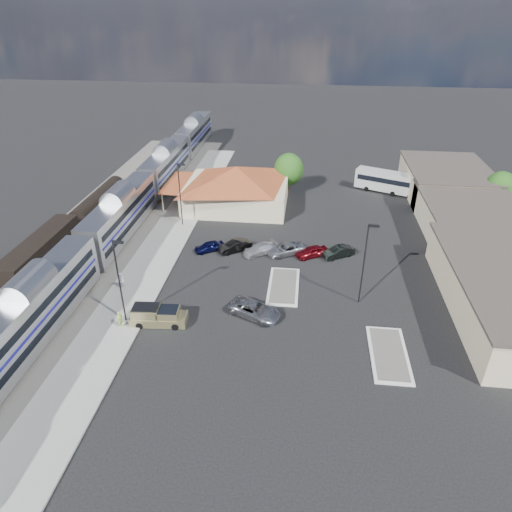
# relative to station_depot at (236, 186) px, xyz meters

# --- Properties ---
(ground) EXTENTS (280.00, 280.00, 0.00)m
(ground) POSITION_rel_station_depot_xyz_m (4.56, -24.00, -3.13)
(ground) COLOR black
(ground) RESTS_ON ground
(railbed) EXTENTS (16.00, 100.00, 0.12)m
(railbed) POSITION_rel_station_depot_xyz_m (-16.44, -16.00, -3.07)
(railbed) COLOR #4C4944
(railbed) RESTS_ON ground
(platform) EXTENTS (5.50, 92.00, 0.18)m
(platform) POSITION_rel_station_depot_xyz_m (-7.44, -18.00, -3.04)
(platform) COLOR gray
(platform) RESTS_ON ground
(passenger_train) EXTENTS (3.00, 104.00, 5.55)m
(passenger_train) POSITION_rel_station_depot_xyz_m (-13.44, -12.02, -0.26)
(passenger_train) COLOR silver
(passenger_train) RESTS_ON ground
(freight_cars) EXTENTS (2.80, 46.00, 4.00)m
(freight_cars) POSITION_rel_station_depot_xyz_m (-19.44, -21.56, -1.21)
(freight_cars) COLOR black
(freight_cars) RESTS_ON ground
(station_depot) EXTENTS (18.35, 12.24, 6.20)m
(station_depot) POSITION_rel_station_depot_xyz_m (0.00, 0.00, 0.00)
(station_depot) COLOR beige
(station_depot) RESTS_ON ground
(buildings_east) EXTENTS (14.40, 51.40, 4.80)m
(buildings_east) POSITION_rel_station_depot_xyz_m (32.56, -9.72, -0.86)
(buildings_east) COLOR #C6B28C
(buildings_east) RESTS_ON ground
(traffic_island_south) EXTENTS (3.30, 7.50, 0.21)m
(traffic_island_south) POSITION_rel_station_depot_xyz_m (8.56, -22.00, -3.03)
(traffic_island_south) COLOR silver
(traffic_island_south) RESTS_ON ground
(traffic_island_north) EXTENTS (3.30, 7.50, 0.21)m
(traffic_island_north) POSITION_rel_station_depot_xyz_m (18.56, -32.00, -3.03)
(traffic_island_north) COLOR silver
(traffic_island_north) RESTS_ON ground
(lamp_plat_s) EXTENTS (1.08, 0.25, 9.00)m
(lamp_plat_s) POSITION_rel_station_depot_xyz_m (-6.34, -30.00, 2.21)
(lamp_plat_s) COLOR black
(lamp_plat_s) RESTS_ON ground
(lamp_plat_n) EXTENTS (1.08, 0.25, 9.00)m
(lamp_plat_n) POSITION_rel_station_depot_xyz_m (-6.34, -8.00, 2.21)
(lamp_plat_n) COLOR black
(lamp_plat_n) RESTS_ON ground
(lamp_lot) EXTENTS (1.08, 0.25, 9.00)m
(lamp_lot) POSITION_rel_station_depot_xyz_m (16.66, -24.00, 2.21)
(lamp_lot) COLOR black
(lamp_lot) RESTS_ON ground
(tree_east_c) EXTENTS (4.41, 4.41, 6.21)m
(tree_east_c) POSITION_rel_station_depot_xyz_m (38.56, 2.00, 0.63)
(tree_east_c) COLOR #382314
(tree_east_c) RESTS_ON ground
(tree_depot) EXTENTS (4.71, 4.71, 6.63)m
(tree_depot) POSITION_rel_station_depot_xyz_m (7.56, 6.00, 0.89)
(tree_depot) COLOR #382314
(tree_depot) RESTS_ON ground
(pickup_truck) EXTENTS (5.53, 2.33, 1.87)m
(pickup_truck) POSITION_rel_station_depot_xyz_m (-3.08, -29.90, -2.25)
(pickup_truck) COLOR #988E5E
(pickup_truck) RESTS_ON ground
(suv) EXTENTS (5.94, 4.59, 1.50)m
(suv) POSITION_rel_station_depot_xyz_m (6.00, -27.65, -2.38)
(suv) COLOR #94959B
(suv) RESTS_ON ground
(coach_bus) EXTENTS (10.83, 6.52, 3.47)m
(coach_bus) POSITION_rel_station_depot_xyz_m (23.81, 8.01, -1.13)
(coach_bus) COLOR white
(coach_bus) RESTS_ON ground
(person_a) EXTENTS (0.49, 0.67, 1.70)m
(person_a) POSITION_rel_station_depot_xyz_m (-6.51, -31.02, -2.10)
(person_a) COLOR #A5CA3F
(person_a) RESTS_ON platform
(person_b) EXTENTS (0.78, 0.97, 1.89)m
(person_b) POSITION_rel_station_depot_xyz_m (-8.92, -24.58, -2.01)
(person_b) COLOR white
(person_b) RESTS_ON platform
(parked_car_a) EXTENTS (4.01, 3.20, 1.28)m
(parked_car_a) POSITION_rel_station_depot_xyz_m (-1.22, -14.83, -2.49)
(parked_car_a) COLOR #0B0E39
(parked_car_a) RESTS_ON ground
(parked_car_b) EXTENTS (4.44, 3.66, 1.43)m
(parked_car_b) POSITION_rel_station_depot_xyz_m (1.98, -14.53, -2.42)
(parked_car_b) COLOR black
(parked_car_b) RESTS_ON ground
(parked_car_c) EXTENTS (4.71, 4.01, 1.30)m
(parked_car_c) POSITION_rel_station_depot_xyz_m (5.18, -14.83, -2.48)
(parked_car_c) COLOR silver
(parked_car_c) RESTS_ON ground
(parked_car_d) EXTENTS (5.29, 4.37, 1.34)m
(parked_car_d) POSITION_rel_station_depot_xyz_m (8.38, -14.53, -2.46)
(parked_car_d) COLOR #95979D
(parked_car_d) RESTS_ON ground
(parked_car_e) EXTENTS (4.33, 3.34, 1.38)m
(parked_car_e) POSITION_rel_station_depot_xyz_m (11.58, -14.83, -2.44)
(parked_car_e) COLOR maroon
(parked_car_e) RESTS_ON ground
(parked_car_f) EXTENTS (4.26, 3.37, 1.36)m
(parked_car_f) POSITION_rel_station_depot_xyz_m (14.78, -14.53, -2.45)
(parked_car_f) COLOR black
(parked_car_f) RESTS_ON ground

